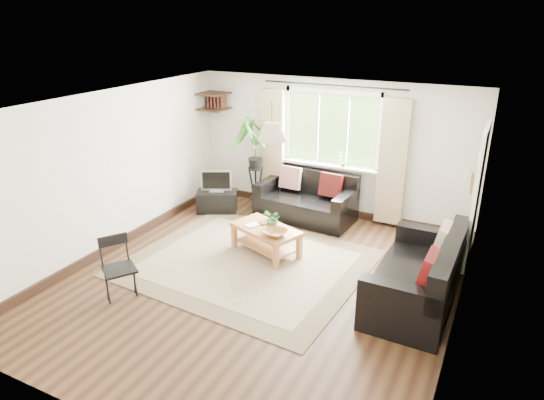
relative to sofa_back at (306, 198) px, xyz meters
The scene contains 24 objects.
floor 2.32m from the sofa_back, 83.04° to the right, with size 5.50×5.50×0.00m, color black.
ceiling 3.04m from the sofa_back, 83.04° to the right, with size 5.50×5.50×0.00m, color white.
wall_back 0.98m from the sofa_back, 60.01° to the left, with size 5.00×0.02×2.40m, color silver.
wall_front 5.09m from the sofa_back, 86.84° to the right, with size 5.00×0.02×2.40m, color silver.
wall_left 3.28m from the sofa_back, 134.40° to the right, with size 0.02×5.50×2.40m, color silver.
wall_right 3.68m from the sofa_back, 39.26° to the right, with size 0.02×5.50×2.40m, color silver.
rug 1.94m from the sofa_back, 93.47° to the right, with size 3.27×2.80×0.02m, color beige.
window 1.27m from the sofa_back, 57.80° to the left, with size 2.50×0.16×2.16m, color white, non-canonical shape.
door 2.87m from the sofa_back, 11.72° to the right, with size 0.06×0.96×2.06m, color silver.
corner_shelf 2.49m from the sofa_back, behind, with size 0.50×0.50×0.34m, color black, non-canonical shape.
pendant_lamp 2.51m from the sofa_back, 81.57° to the right, with size 0.36×0.36×0.54m, color beige, non-canonical shape.
wall_sconce 3.61m from the sofa_back, 36.05° to the right, with size 0.12×0.12×0.28m, color beige, non-canonical shape.
sofa_back is the anchor object (origin of this frame).
sofa_right 2.91m from the sofa_back, 39.21° to the right, with size 0.92×1.85×0.87m, color black, non-canonical shape.
coffee_table 1.50m from the sofa_back, 90.70° to the right, with size 1.04×0.57×0.43m, color #9A5832, non-canonical shape.
table_plant 1.49m from the sofa_back, 86.61° to the right, with size 0.27×0.24×0.30m, color #376829.
bowl 1.70m from the sofa_back, 82.14° to the right, with size 0.34×0.34×0.08m, color #8F5E31.
book_a 1.51m from the sofa_back, 101.49° to the right, with size 0.15×0.20×0.02m, color white.
book_b 1.32m from the sofa_back, 97.56° to the right, with size 0.16×0.21×0.02m, color brown.
tv_stand 1.64m from the sofa_back, 165.98° to the right, with size 0.72×0.41×0.39m, color black.
tv 1.64m from the sofa_back, 165.98° to the right, with size 0.55×0.18×0.42m, color #A5A5AA, non-canonical shape.
palm_stand 1.13m from the sofa_back, behind, with size 0.65×0.65×1.68m, color black, non-canonical shape.
folding_chair 3.59m from the sofa_back, 107.69° to the right, with size 0.42×0.42×0.81m, color black, non-canonical shape.
sill_plant 0.93m from the sofa_back, 34.33° to the left, with size 0.14×0.10×0.27m, color #2D6023.
Camera 1 is at (2.73, -5.07, 3.42)m, focal length 32.00 mm.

